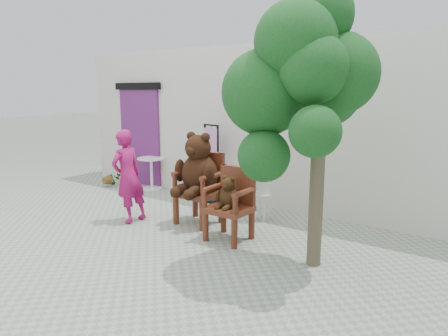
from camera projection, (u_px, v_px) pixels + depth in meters
name	position (u px, v px, depth m)	size (l,w,h in m)	color
ground_plane	(155.00, 246.00, 5.60)	(60.00, 60.00, 0.00)	gray
back_wall	(266.00, 124.00, 7.79)	(9.00, 1.00, 3.00)	silver
doorway	(140.00, 134.00, 9.15)	(1.40, 0.11, 2.33)	#612164
chair_big	(199.00, 173.00, 6.44)	(0.74, 0.79, 1.51)	#481C0F
chair_small	(231.00, 199.00, 5.78)	(0.60, 0.55, 1.06)	#481C0F
person	(128.00, 176.00, 6.58)	(0.55, 0.36, 1.52)	#A2135D
cafe_table	(151.00, 170.00, 8.78)	(0.60, 0.60, 0.70)	white
display_stand	(211.00, 172.00, 7.81)	(0.50, 0.42, 1.51)	black
stool_bucket	(263.00, 182.00, 6.65)	(0.32, 0.32, 1.45)	white
tree	(302.00, 73.00, 4.56)	(1.68, 1.51, 3.37)	#453B29
potted_plant	(111.00, 178.00, 9.10)	(0.33, 0.29, 0.37)	#0E3616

